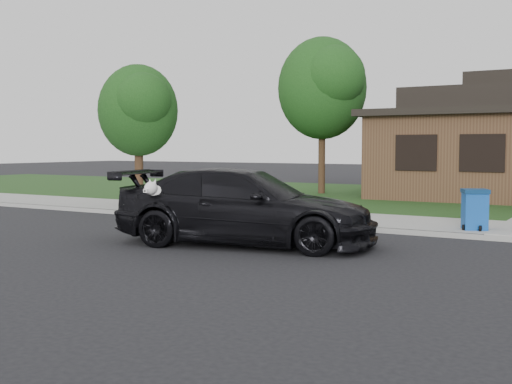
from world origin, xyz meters
The scene contains 8 objects.
ground centered at (0.00, 0.00, 0.00)m, with size 120.00×120.00×0.00m, color black.
sidewalk centered at (0.00, 5.00, 0.06)m, with size 60.00×3.00×0.12m, color gray.
curb centered at (0.00, 3.50, 0.06)m, with size 60.00×0.12×0.12m, color gray.
lawn centered at (0.00, 13.00, 0.07)m, with size 60.00×13.00×0.13m, color #193814.
sedan centered at (-0.42, 0.30, 0.79)m, with size 5.78×3.27×1.58m.
recycling_bin centered at (3.37, 4.30, 0.59)m, with size 0.74×0.74×0.94m.
tree_0 centered at (-4.34, 12.88, 4.48)m, with size 3.78×3.60×6.34m.
tree_2 centered at (-7.38, 5.11, 3.27)m, with size 2.73×2.60×4.59m.
Camera 1 is at (6.49, -10.99, 2.03)m, focal length 45.00 mm.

